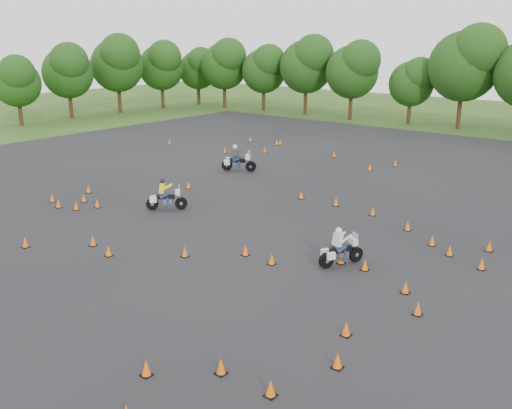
# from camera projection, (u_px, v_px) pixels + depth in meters

# --- Properties ---
(ground) EXTENTS (140.00, 140.00, 0.00)m
(ground) POSITION_uv_depth(u_px,v_px,m) (199.00, 251.00, 24.83)
(ground) COLOR #2D5119
(ground) RESTS_ON ground
(asphalt_pad) EXTENTS (62.00, 62.00, 0.00)m
(asphalt_pad) POSITION_uv_depth(u_px,v_px,m) (280.00, 218.00, 29.32)
(asphalt_pad) COLOR black
(asphalt_pad) RESTS_ON ground
(treeline) EXTENTS (87.13, 32.32, 10.68)m
(treeline) POSITION_uv_depth(u_px,v_px,m) (506.00, 88.00, 48.91)
(treeline) COLOR #1C4112
(treeline) RESTS_ON ground
(traffic_cones) EXTENTS (36.90, 32.89, 0.45)m
(traffic_cones) POSITION_uv_depth(u_px,v_px,m) (284.00, 214.00, 29.22)
(traffic_cones) COLOR #FC630A
(traffic_cones) RESTS_ON asphalt_pad
(rider_grey) EXTENTS (2.51, 1.74, 1.88)m
(rider_grey) POSITION_uv_depth(u_px,v_px,m) (239.00, 158.00, 39.31)
(rider_grey) COLOR #37383D
(rider_grey) RESTS_ON ground
(rider_yellow) EXTENTS (2.08, 1.98, 1.70)m
(rider_yellow) POSITION_uv_depth(u_px,v_px,m) (166.00, 194.00, 30.52)
(rider_yellow) COLOR yellow
(rider_yellow) RESTS_ON ground
(rider_white) EXTENTS (1.42, 2.19, 1.63)m
(rider_white) POSITION_uv_depth(u_px,v_px,m) (342.00, 246.00, 23.15)
(rider_white) COLOR silver
(rider_white) RESTS_ON ground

